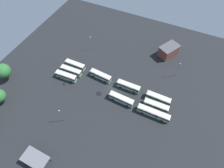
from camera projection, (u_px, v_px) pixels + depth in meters
name	position (u px, v px, depth m)	size (l,w,h in m)	color
ground_plane	(111.00, 89.00, 89.33)	(122.75, 122.75, 0.00)	black
bus_row0_slot0	(158.00, 98.00, 84.16)	(11.16, 2.75, 3.52)	silver
bus_row0_slot1	(156.00, 106.00, 81.89)	(11.08, 2.73, 3.52)	silver
bus_row0_slot2	(154.00, 113.00, 79.79)	(14.16, 2.69, 3.52)	silver
bus_row1_slot0	(128.00, 86.00, 88.01)	(11.21, 2.68, 3.52)	silver
bus_row1_slot2	(121.00, 99.00, 83.91)	(11.67, 3.15, 3.52)	silver
bus_row2_slot0	(101.00, 76.00, 91.74)	(11.29, 3.51, 3.52)	silver
bus_row3_slot0	(75.00, 65.00, 95.82)	(10.70, 2.67, 3.52)	silver
bus_row3_slot1	(71.00, 71.00, 93.56)	(11.00, 2.96, 3.52)	silver
bus_row3_slot2	(66.00, 76.00, 91.57)	(10.90, 3.03, 3.52)	silver
depot_building	(169.00, 51.00, 100.22)	(10.84, 12.36, 6.10)	brown
maintenance_shelter	(35.00, 158.00, 67.08)	(9.92, 5.96, 3.98)	slate
lamp_post_by_building	(61.00, 115.00, 75.92)	(0.56, 0.28, 8.89)	slate
lamp_post_far_corner	(178.00, 69.00, 89.97)	(0.56, 0.28, 9.22)	slate
lamp_post_mid_lot	(91.00, 43.00, 101.21)	(0.56, 0.28, 8.93)	slate
tree_northwest	(3.00, 71.00, 88.06)	(7.04, 7.04, 9.61)	brown
puddle_back_corner	(64.00, 84.00, 91.02)	(1.70, 1.70, 0.01)	black
puddle_centre_drain	(99.00, 94.00, 87.76)	(2.73, 2.73, 0.01)	black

